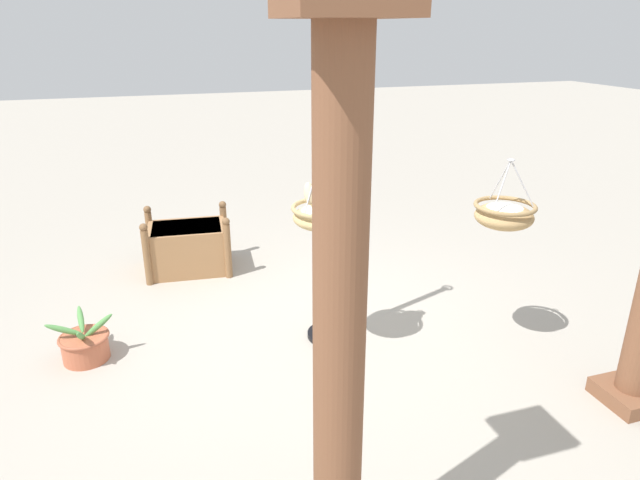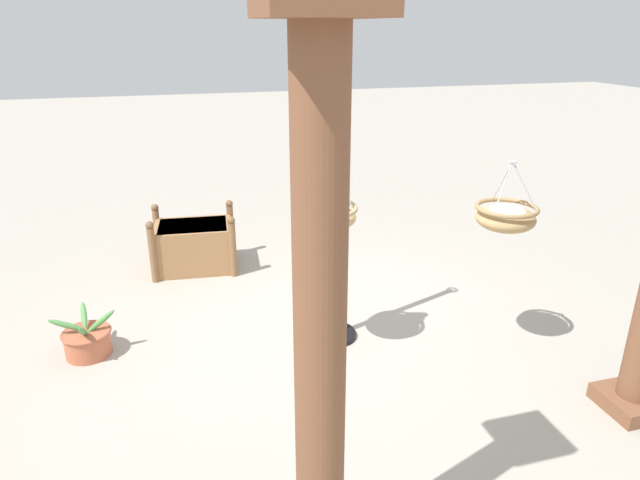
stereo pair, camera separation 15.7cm
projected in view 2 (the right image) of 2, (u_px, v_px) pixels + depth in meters
ground_plane at (318, 337)px, 5.09m from camera, size 40.00×40.00×0.00m
display_pole_central at (333, 257)px, 4.83m from camera, size 0.44×0.44×2.51m
hanging_basket_with_teddy at (324, 215)px, 4.39m from camera, size 0.54×0.54×0.71m
teddy_bear at (325, 189)px, 4.29m from camera, size 0.36×0.32×0.52m
hanging_basket_left_high at (506, 216)px, 4.44m from camera, size 0.50×0.50×0.57m
greenhouse_pillar_right at (320, 353)px, 2.40m from camera, size 0.43×0.43×2.79m
wooden_planter_box at (194, 244)px, 6.45m from camera, size 1.01×0.79×0.71m
potted_plant_bushy_green at (87, 340)px, 4.78m from camera, size 0.55×0.56×0.41m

